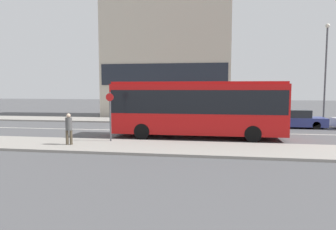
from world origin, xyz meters
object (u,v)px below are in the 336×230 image
object	(u,v)px
bus_stop_sign	(110,113)
parked_car_0	(293,119)
pedestrian_near_stop	(69,127)
street_lamp	(326,65)
city_bus	(197,106)

from	to	relation	value
bus_stop_sign	parked_car_0	bearing A→B (deg)	35.99
parked_car_0	pedestrian_near_stop	size ratio (longest dim) A/B	2.81
street_lamp	pedestrian_near_stop	bearing A→B (deg)	-144.61
bus_stop_sign	street_lamp	size ratio (longest dim) A/B	0.34
parked_car_0	bus_stop_sign	bearing A→B (deg)	-144.01
city_bus	bus_stop_sign	size ratio (longest dim) A/B	3.86
city_bus	pedestrian_near_stop	size ratio (longest dim) A/B	6.41
city_bus	pedestrian_near_stop	world-z (taller)	city_bus
city_bus	bus_stop_sign	world-z (taller)	city_bus
city_bus	bus_stop_sign	xyz separation A→B (m)	(-4.69, -2.76, -0.28)
pedestrian_near_stop	street_lamp	xyz separation A→B (m)	(16.48, 11.71, 3.94)
parked_car_0	bus_stop_sign	xyz separation A→B (m)	(-11.91, -8.65, 1.06)
city_bus	parked_car_0	bearing A→B (deg)	33.52
bus_stop_sign	street_lamp	bearing A→B (deg)	35.05
city_bus	parked_car_0	xyz separation A→B (m)	(7.21, 5.89, -1.34)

